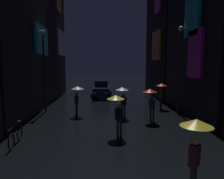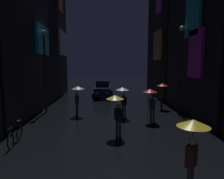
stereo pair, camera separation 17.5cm
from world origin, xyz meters
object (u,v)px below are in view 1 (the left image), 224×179
(pedestrian_midstreet_left_yellow, at_px, (117,104))
(pedestrian_near_crossing_clear, at_px, (77,92))
(bicycle_parked_at_storefront, at_px, (16,136))
(streetlamp_right_far, at_px, (180,61))
(pedestrian_foreground_right_red, at_px, (161,89))
(car_distant, at_px, (102,89))
(pedestrian_far_right_red, at_px, (151,96))
(pedestrian_midstreet_centre_clear, at_px, (123,94))
(pedestrian_foreground_left_yellow, at_px, (196,136))
(streetlamp_left_far, at_px, (44,62))

(pedestrian_midstreet_left_yellow, relative_size, pedestrian_near_crossing_clear, 1.00)
(bicycle_parked_at_storefront, relative_size, streetlamp_right_far, 0.29)
(pedestrian_foreground_right_red, relative_size, bicycle_parked_at_storefront, 1.17)
(car_distant, bearing_deg, pedestrian_far_right_red, -73.27)
(pedestrian_midstreet_centre_clear, height_order, car_distant, pedestrian_midstreet_centre_clear)
(pedestrian_midstreet_left_yellow, relative_size, car_distant, 0.50)
(pedestrian_far_right_red, distance_m, car_distant, 10.60)
(pedestrian_midstreet_centre_clear, bearing_deg, pedestrian_far_right_red, -34.65)
(pedestrian_far_right_red, relative_size, pedestrian_foreground_left_yellow, 1.00)
(pedestrian_midstreet_left_yellow, height_order, car_distant, pedestrian_midstreet_left_yellow)
(pedestrian_midstreet_left_yellow, distance_m, pedestrian_foreground_left_yellow, 5.02)
(car_distant, bearing_deg, pedestrian_foreground_right_red, -52.78)
(car_distant, bearing_deg, streetlamp_right_far, -56.31)
(pedestrian_midstreet_left_yellow, xyz_separation_m, bicycle_parked_at_storefront, (-4.69, -0.84, -1.28))
(pedestrian_foreground_right_red, bearing_deg, streetlamp_left_far, -176.55)
(pedestrian_foreground_right_red, height_order, bicycle_parked_at_storefront, pedestrian_foreground_right_red)
(pedestrian_far_right_red, bearing_deg, pedestrian_near_crossing_clear, 158.39)
(pedestrian_foreground_left_yellow, xyz_separation_m, streetlamp_right_far, (3.10, 9.00, 2.23))
(pedestrian_near_crossing_clear, height_order, streetlamp_right_far, streetlamp_right_far)
(pedestrian_far_right_red, relative_size, pedestrian_midstreet_centre_clear, 1.00)
(pedestrian_far_right_red, xyz_separation_m, car_distant, (-3.04, 10.12, -0.74))
(pedestrian_foreground_right_red, xyz_separation_m, pedestrian_midstreet_left_yellow, (-4.22, -6.25, 0.00))
(pedestrian_midstreet_left_yellow, xyz_separation_m, pedestrian_near_crossing_clear, (-2.49, 4.48, 0.00))
(pedestrian_midstreet_left_yellow, height_order, bicycle_parked_at_storefront, pedestrian_midstreet_left_yellow)
(pedestrian_midstreet_centre_clear, xyz_separation_m, pedestrian_near_crossing_clear, (-3.20, 0.77, 0.00))
(pedestrian_foreground_right_red, bearing_deg, pedestrian_far_right_red, -116.42)
(pedestrian_midstreet_centre_clear, xyz_separation_m, bicycle_parked_at_storefront, (-5.40, -4.55, -1.28))
(pedestrian_midstreet_centre_clear, distance_m, streetlamp_right_far, 4.79)
(bicycle_parked_at_storefront, relative_size, car_distant, 0.43)
(pedestrian_foreground_right_red, bearing_deg, streetlamp_right_far, -70.36)
(pedestrian_foreground_right_red, distance_m, pedestrian_midstreet_left_yellow, 7.54)
(pedestrian_foreground_right_red, xyz_separation_m, bicycle_parked_at_storefront, (-8.91, -7.09, -1.28))
(pedestrian_foreground_right_red, bearing_deg, bicycle_parked_at_storefront, -141.49)
(bicycle_parked_at_storefront, bearing_deg, streetlamp_left_far, 93.49)
(bicycle_parked_at_storefront, bearing_deg, pedestrian_far_right_red, 25.64)
(pedestrian_far_right_red, distance_m, streetlamp_left_far, 8.39)
(car_distant, bearing_deg, pedestrian_foreground_left_yellow, -81.91)
(car_distant, xyz_separation_m, streetlamp_right_far, (5.57, -8.35, 2.98))
(pedestrian_midstreet_centre_clear, relative_size, pedestrian_foreground_right_red, 1.00)
(pedestrian_foreground_right_red, distance_m, streetlamp_left_far, 9.58)
(pedestrian_midstreet_centre_clear, bearing_deg, pedestrian_foreground_right_red, 35.91)
(pedestrian_midstreet_left_yellow, distance_m, car_distant, 12.71)
(pedestrian_near_crossing_clear, relative_size, streetlamp_left_far, 0.34)
(pedestrian_foreground_left_yellow, distance_m, streetlamp_left_far, 12.64)
(pedestrian_near_crossing_clear, relative_size, bicycle_parked_at_storefront, 1.17)
(pedestrian_far_right_red, height_order, pedestrian_foreground_left_yellow, same)
(pedestrian_near_crossing_clear, height_order, streetlamp_left_far, streetlamp_left_far)
(bicycle_parked_at_storefront, xyz_separation_m, car_distant, (4.03, 13.52, 0.54))
(pedestrian_foreground_left_yellow, relative_size, bicycle_parked_at_storefront, 1.17)
(car_distant, height_order, streetlamp_left_far, streetlamp_left_far)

